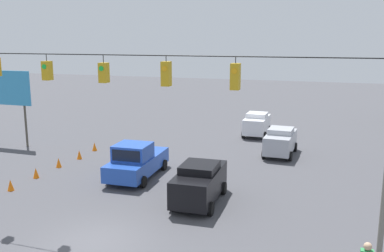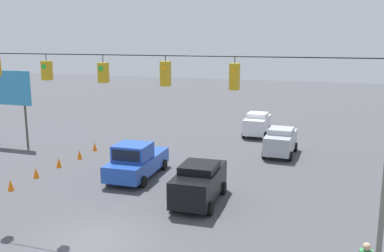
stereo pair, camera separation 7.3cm
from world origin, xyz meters
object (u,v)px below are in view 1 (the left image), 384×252
(overhead_signal_span, at_px, (108,109))
(sedan_silver_oncoming_far, at_px, (280,141))
(sedan_white_oncoming_deep, at_px, (257,124))
(roadside_billboard, at_px, (8,92))
(sedan_black_crossing_near, at_px, (199,182))
(pickup_truck_blue_withflow_mid, at_px, (136,161))
(traffic_cone_fifth, at_px, (95,147))
(traffic_cone_nearest, at_px, (11,185))
(traffic_cone_third, at_px, (59,163))
(traffic_cone_second, at_px, (36,173))
(traffic_cone_fourth, at_px, (79,155))

(overhead_signal_span, xyz_separation_m, sedan_silver_oncoming_far, (-5.31, -14.31, -4.22))
(sedan_white_oncoming_deep, bearing_deg, roadside_billboard, 28.17)
(overhead_signal_span, xyz_separation_m, sedan_black_crossing_near, (-2.60, -4.11, -4.18))
(pickup_truck_blue_withflow_mid, height_order, traffic_cone_fifth, pickup_truck_blue_withflow_mid)
(traffic_cone_nearest, bearing_deg, sedan_black_crossing_near, -170.77)
(pickup_truck_blue_withflow_mid, xyz_separation_m, traffic_cone_third, (5.54, -0.23, -0.67))
(sedan_silver_oncoming_far, distance_m, sedan_white_oncoming_deep, 6.11)
(pickup_truck_blue_withflow_mid, bearing_deg, sedan_black_crossing_near, 151.41)
(overhead_signal_span, relative_size, sedan_black_crossing_near, 4.81)
(sedan_black_crossing_near, height_order, traffic_cone_fifth, sedan_black_crossing_near)
(overhead_signal_span, bearing_deg, sedan_silver_oncoming_far, -110.36)
(sedan_black_crossing_near, xyz_separation_m, traffic_cone_fifth, (10.20, -7.08, -0.72))
(sedan_black_crossing_near, distance_m, traffic_cone_fifth, 12.44)
(overhead_signal_span, height_order, pickup_truck_blue_withflow_mid, overhead_signal_span)
(traffic_cone_second, height_order, roadside_billboard, roadside_billboard)
(overhead_signal_span, xyz_separation_m, traffic_cone_nearest, (7.47, -2.47, -4.91))
(sedan_silver_oncoming_far, height_order, traffic_cone_fifth, sedan_silver_oncoming_far)
(traffic_cone_fifth, bearing_deg, overhead_signal_span, 124.17)
(sedan_silver_oncoming_far, height_order, traffic_cone_fourth, sedan_silver_oncoming_far)
(pickup_truck_blue_withflow_mid, height_order, roadside_billboard, roadside_billboard)
(sedan_silver_oncoming_far, xyz_separation_m, traffic_cone_third, (12.89, 7.44, -0.69))
(sedan_black_crossing_near, distance_m, roadside_billboard, 18.49)
(traffic_cone_fourth, relative_size, roadside_billboard, 0.11)
(sedan_black_crossing_near, distance_m, traffic_cone_third, 10.58)
(sedan_black_crossing_near, relative_size, traffic_cone_second, 7.23)
(pickup_truck_blue_withflow_mid, bearing_deg, traffic_cone_nearest, 37.51)
(sedan_silver_oncoming_far, bearing_deg, pickup_truck_blue_withflow_mid, 46.22)
(traffic_cone_second, bearing_deg, traffic_cone_nearest, 92.45)
(traffic_cone_third, bearing_deg, roadside_billboard, -29.07)
(traffic_cone_third, relative_size, traffic_cone_fourth, 1.00)
(pickup_truck_blue_withflow_mid, relative_size, traffic_cone_nearest, 8.51)
(traffic_cone_fourth, bearing_deg, traffic_cone_fifth, -85.40)
(sedan_silver_oncoming_far, xyz_separation_m, roadside_billboard, (19.73, 3.64, 3.07))
(traffic_cone_second, xyz_separation_m, traffic_cone_fifth, (0.03, -6.53, 0.00))
(traffic_cone_fifth, bearing_deg, sedan_white_oncoming_deep, -139.97)
(traffic_cone_nearest, xyz_separation_m, traffic_cone_second, (0.09, -2.19, 0.00))
(overhead_signal_span, distance_m, traffic_cone_second, 10.15)
(roadside_billboard, bearing_deg, sedan_silver_oncoming_far, -169.55)
(pickup_truck_blue_withflow_mid, bearing_deg, roadside_billboard, -18.05)
(sedan_black_crossing_near, distance_m, traffic_cone_second, 10.20)
(sedan_white_oncoming_deep, distance_m, traffic_cone_third, 16.56)
(traffic_cone_third, bearing_deg, sedan_black_crossing_near, 164.81)
(overhead_signal_span, xyz_separation_m, sedan_white_oncoming_deep, (-2.70, -19.84, -4.21))
(pickup_truck_blue_withflow_mid, distance_m, traffic_cone_fourth, 5.89)
(traffic_cone_nearest, xyz_separation_m, traffic_cone_fifth, (0.13, -8.72, 0.00))
(traffic_cone_fifth, bearing_deg, roadside_billboard, 4.34)
(overhead_signal_span, height_order, sedan_black_crossing_near, overhead_signal_span)
(traffic_cone_nearest, bearing_deg, traffic_cone_third, -88.54)
(overhead_signal_span, bearing_deg, traffic_cone_fifth, -55.83)
(pickup_truck_blue_withflow_mid, distance_m, traffic_cone_third, 5.59)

